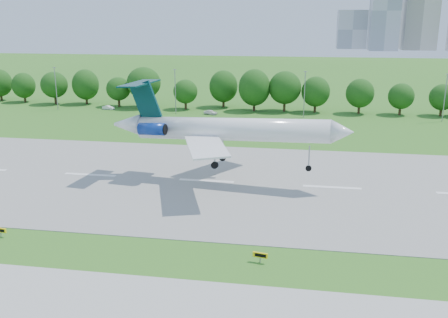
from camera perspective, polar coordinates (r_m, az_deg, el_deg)
ground at (r=58.60m, az=-6.88°, el=-10.17°), size 600.00×600.00×0.00m
runway at (r=81.12m, az=-2.02°, el=-2.53°), size 400.00×45.00×0.08m
tree_line at (r=144.58m, az=3.20°, el=8.10°), size 288.40×8.40×10.40m
light_poles at (r=135.03m, az=1.67°, el=7.64°), size 175.90×0.25×12.19m
skyline at (r=449.19m, az=21.01°, el=15.46°), size 127.00×52.00×80.00m
airliner at (r=78.62m, az=-0.53°, el=3.56°), size 39.15×28.34×13.12m
taxi_sign_left at (r=66.62m, az=-24.19°, el=-7.44°), size 1.63×0.40×1.14m
taxi_sign_centre at (r=54.99m, az=4.16°, el=-10.91°), size 1.69×0.51×1.18m
service_vehicle_a at (r=148.65m, az=-13.08°, el=5.74°), size 3.67×1.83×1.16m
service_vehicle_b at (r=137.24m, az=-1.54°, el=5.36°), size 4.08×2.51×1.30m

